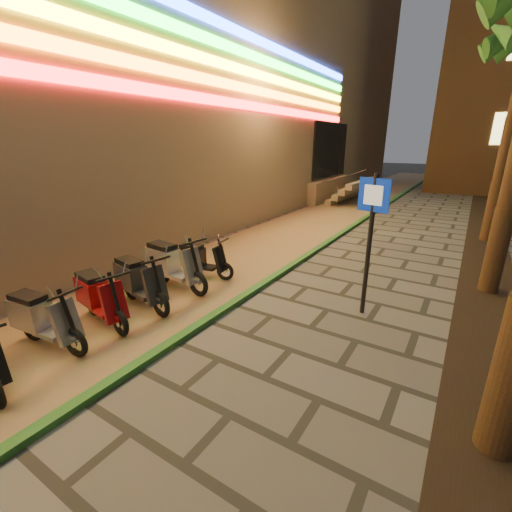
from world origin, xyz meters
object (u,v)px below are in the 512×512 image
Objects in this scene: scooter_6 at (98,297)px; scooter_9 at (200,259)px; scooter_5 at (41,318)px; scooter_8 at (171,264)px; pedestrian_sign at (371,226)px; scooter_7 at (138,281)px.

scooter_9 is (0.07, 2.77, -0.05)m from scooter_6.
scooter_5 reaches higher than scooter_9.
scooter_9 is at bearing 87.21° from scooter_8.
pedestrian_sign is 5.23m from scooter_6.
scooter_6 reaches higher than scooter_5.
scooter_7 reaches higher than scooter_9.
scooter_9 is at bearing 81.37° from scooter_5.
scooter_8 is (-4.15, -1.07, -1.20)m from pedestrian_sign.
scooter_6 reaches higher than scooter_9.
pedestrian_sign is at bearing 46.15° from scooter_6.
scooter_6 is (0.06, 1.00, 0.01)m from scooter_5.
pedestrian_sign reaches higher than scooter_8.
scooter_5 is 1.08× the size of scooter_9.
scooter_6 is at bearing -129.11° from pedestrian_sign.
scooter_7 is 1.90m from scooter_9.
scooter_6 is at bearing -82.79° from scooter_7.
pedestrian_sign reaches higher than scooter_6.
pedestrian_sign is 1.57× the size of scooter_7.
pedestrian_sign reaches higher than scooter_5.
scooter_6 is 0.89× the size of scooter_8.
pedestrian_sign reaches higher than scooter_7.
scooter_7 is at bearing 96.96° from scooter_6.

